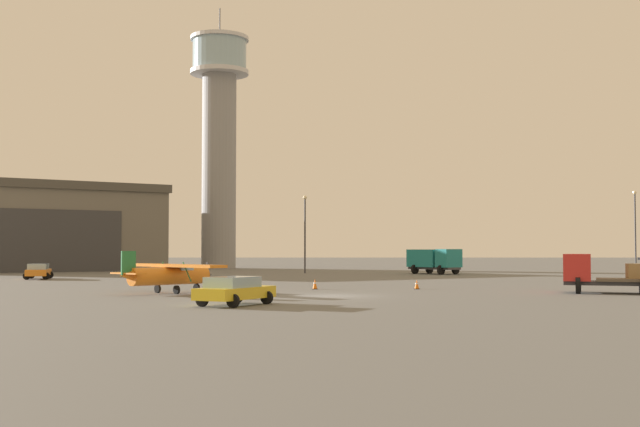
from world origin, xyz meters
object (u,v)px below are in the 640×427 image
(control_tower, at_px, (219,132))
(truck_box_teal, at_px, (434,260))
(light_post_west, at_px, (635,224))
(traffic_cone_near_right, at_px, (417,284))
(traffic_cone_near_left, at_px, (315,284))
(airplane_orange, at_px, (168,274))
(light_post_east, at_px, (305,227))
(car_orange, at_px, (38,271))
(truck_flatbed_red, at_px, (597,274))
(car_yellow, at_px, (234,290))

(control_tower, xyz_separation_m, truck_box_teal, (26.07, -24.26, -17.07))
(light_post_west, distance_m, traffic_cone_near_right, 53.66)
(truck_box_teal, height_order, traffic_cone_near_left, truck_box_teal)
(airplane_orange, xyz_separation_m, traffic_cone_near_left, (8.77, 5.25, -0.85))
(light_post_east, bearing_deg, car_orange, -142.35)
(airplane_orange, distance_m, truck_flatbed_red, 25.99)
(airplane_orange, bearing_deg, traffic_cone_near_left, -16.27)
(airplane_orange, xyz_separation_m, truck_flatbed_red, (25.99, 0.56, -0.03))
(truck_box_teal, bearing_deg, light_post_west, 72.22)
(truck_box_teal, bearing_deg, control_tower, -174.00)
(airplane_orange, bearing_deg, truck_box_teal, 13.89)
(light_post_east, relative_size, traffic_cone_near_right, 13.23)
(car_orange, bearing_deg, light_post_west, -80.08)
(light_post_east, bearing_deg, light_post_west, 11.43)
(truck_box_teal, xyz_separation_m, traffic_cone_near_right, (-5.42, -32.54, -1.22))
(traffic_cone_near_left, bearing_deg, car_orange, 144.08)
(truck_box_teal, bearing_deg, airplane_orange, -69.97)
(truck_flatbed_red, height_order, light_post_east, light_post_east)
(control_tower, relative_size, car_yellow, 7.49)
(light_post_east, bearing_deg, traffic_cone_near_right, -76.77)
(control_tower, relative_size, truck_box_teal, 6.05)
(truck_box_teal, height_order, car_yellow, truck_box_teal)
(control_tower, distance_m, car_yellow, 75.50)
(airplane_orange, relative_size, truck_flatbed_red, 1.18)
(car_yellow, distance_m, car_orange, 39.62)
(light_post_west, bearing_deg, truck_flatbed_red, -112.98)
(control_tower, height_order, traffic_cone_near_right, control_tower)
(traffic_cone_near_right, bearing_deg, light_post_west, 54.58)
(car_orange, distance_m, traffic_cone_near_right, 36.14)
(airplane_orange, bearing_deg, control_tower, 47.48)
(truck_box_teal, relative_size, light_post_east, 0.69)
(control_tower, height_order, car_yellow, control_tower)
(light_post_west, height_order, traffic_cone_near_right, light_post_west)
(truck_box_teal, bearing_deg, light_post_east, -143.45)
(car_orange, height_order, traffic_cone_near_left, car_orange)
(truck_box_teal, relative_size, traffic_cone_near_left, 8.32)
(control_tower, bearing_deg, truck_box_teal, -42.95)
(car_yellow, bearing_deg, traffic_cone_near_left, 14.65)
(light_post_west, bearing_deg, airplane_orange, -133.53)
(traffic_cone_near_left, bearing_deg, truck_box_teal, 69.54)
(car_orange, relative_size, traffic_cone_near_left, 6.84)
(car_yellow, height_order, light_post_east, light_post_east)
(airplane_orange, bearing_deg, car_orange, 77.36)
(airplane_orange, distance_m, light_post_west, 67.67)
(airplane_orange, bearing_deg, light_post_east, 32.85)
(car_yellow, relative_size, light_post_east, 0.56)
(airplane_orange, relative_size, car_orange, 1.48)
(truck_flatbed_red, xyz_separation_m, traffic_cone_near_right, (-10.43, 4.88, -0.85))
(car_orange, bearing_deg, control_tower, -28.04)
(traffic_cone_near_right, bearing_deg, car_yellow, -123.34)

